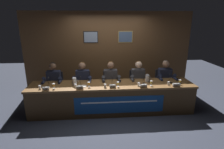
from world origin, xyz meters
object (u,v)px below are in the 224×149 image
object	(u,v)px
nameplate_center	(113,86)
water_cup_center	(105,86)
panelist_center	(111,80)
water_pitcher_left_side	(75,81)
water_cup_left	(76,86)
panelist_right	(139,79)
nameplate_left	(80,87)
water_pitcher_right_side	(147,78)
conference_table	(113,94)
panelist_left	(83,81)
juice_glass_far_left	(54,85)
water_cup_far_right	(168,84)
microphone_far_right	(170,80)
nameplate_right	(143,86)
juice_glass_center	(118,83)
microphone_right	(144,80)
juice_glass_left	(89,84)
panelist_far_right	(165,79)
chair_center	(110,87)
panelist_far_left	(53,82)
nameplate_far_left	(46,89)
water_cup_far_left	(40,87)
juice_glass_right	(151,82)
chair_far_left	(56,89)
juice_glass_far_right	(180,81)
chair_far_right	(162,85)
chair_left	(83,88)
nameplate_far_right	(176,85)
chair_right	(137,86)
microphone_center	(112,82)
document_stack_left	(82,86)
microphone_left	(80,83)

from	to	relation	value
nameplate_center	water_cup_center	distance (m)	0.19
panelist_center	water_pitcher_left_side	world-z (taller)	panelist_center
water_cup_left	panelist_right	xyz separation A→B (m)	(1.69, 0.57, -0.07)
nameplate_left	water_pitcher_right_side	bearing A→B (deg)	12.86
conference_table	panelist_left	world-z (taller)	panelist_left
juice_glass_far_left	water_cup_far_right	distance (m)	2.82
panelist_center	microphone_far_right	size ratio (longest dim) A/B	5.73
conference_table	nameplate_right	world-z (taller)	nameplate_right
juice_glass_center	microphone_right	size ratio (longest dim) A/B	0.57
juice_glass_left	nameplate_right	distance (m)	1.33
panelist_far_right	chair_center	bearing A→B (deg)	172.71
juice_glass_left	panelist_center	xyz separation A→B (m)	(0.58, 0.56, -0.12)
chair_center	water_cup_center	xyz separation A→B (m)	(-0.19, -0.83, 0.35)
panelist_far_left	water_cup_left	size ratio (longest dim) A/B	14.58
panelist_left	microphone_far_right	world-z (taller)	panelist_left
nameplate_far_left	microphone_far_right	distance (m)	3.12
panelist_far_right	panelist_right	bearing A→B (deg)	180.00
panelist_center	water_cup_center	size ratio (longest dim) A/B	14.58
water_cup_far_left	juice_glass_right	bearing A→B (deg)	0.31
chair_far_left	juice_glass_far_right	bearing A→B (deg)	-13.27
nameplate_left	juice_glass_far_left	bearing A→B (deg)	172.20
water_cup_far_left	chair_far_right	distance (m)	3.41
nameplate_far_left	chair_left	xyz separation A→B (m)	(0.80, 0.90, -0.35)
nameplate_far_right	chair_right	bearing A→B (deg)	131.28
juice_glass_far_right	microphone_right	bearing A→B (deg)	168.64
water_cup_left	nameplate_far_left	bearing A→B (deg)	-168.95
panelist_center	nameplate_far_right	size ratio (longest dim) A/B	6.67
microphone_center	panelist_far_right	size ratio (longest dim) A/B	0.17
nameplate_far_right	water_pitcher_right_side	size ratio (longest dim) A/B	0.88
chair_far_right	panelist_left	bearing A→B (deg)	-175.12
nameplate_far_right	document_stack_left	distance (m)	2.33
microphone_left	chair_left	bearing A→B (deg)	88.18
chair_center	water_pitcher_left_side	distance (m)	1.19
juice_glass_left	juice_glass_right	distance (m)	1.54
panelist_center	panelist_right	size ratio (longest dim) A/B	1.00
water_cup_far_right	juice_glass_right	bearing A→B (deg)	-179.63
chair_right	chair_far_right	world-z (taller)	same
nameplate_far_left	panelist_center	xyz separation A→B (m)	(1.58, 0.70, -0.07)
panelist_left	microphone_left	bearing A→B (deg)	-92.64
chair_far_left	juice_glass_right	distance (m)	2.68
microphone_far_right	conference_table	bearing A→B (deg)	-176.31
microphone_far_right	nameplate_left	bearing A→B (deg)	-173.09
nameplate_left	panelist_right	xyz separation A→B (m)	(1.57, 0.69, -0.07)
juice_glass_far_left	water_cup_far_left	xyz separation A→B (m)	(-0.33, -0.00, -0.05)
microphone_right	water_pitcher_right_side	bearing A→B (deg)	38.42
chair_right	water_cup_far_right	bearing A→B (deg)	-51.40
chair_far_left	water_cup_center	bearing A→B (deg)	-31.14
nameplate_center	microphone_right	xyz separation A→B (m)	(0.83, 0.28, 0.03)
chair_right	juice_glass_right	xyz separation A→B (m)	(0.18, -0.79, 0.39)
nameplate_center	juice_glass_far_left	bearing A→B (deg)	177.34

